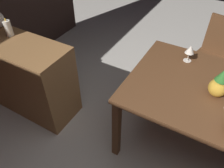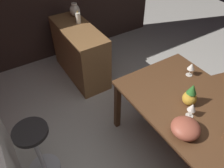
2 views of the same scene
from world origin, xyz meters
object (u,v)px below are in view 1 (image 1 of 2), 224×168
object	(u,v)px
dining_table	(209,98)
sideboard_cabinet	(25,76)
chair_by_doorway	(214,56)
pineapple_centerpiece	(219,84)
wine_glass_center	(190,50)
pillar_candle_tall	(8,28)

from	to	relation	value
dining_table	sideboard_cabinet	xyz separation A→B (m)	(1.76, 0.35, -0.25)
dining_table	chair_by_doorway	world-z (taller)	chair_by_doorway
dining_table	chair_by_doorway	distance (m)	0.89
sideboard_cabinet	pineapple_centerpiece	bearing A→B (deg)	-170.11
wine_glass_center	pillar_candle_tall	bearing A→B (deg)	19.10
dining_table	pillar_candle_tall	size ratio (longest dim) A/B	7.31
wine_glass_center	dining_table	bearing A→B (deg)	133.68
dining_table	pillar_candle_tall	xyz separation A→B (m)	(1.89, 0.27, 0.24)
chair_by_doorway	pillar_candle_tall	xyz separation A→B (m)	(1.80, 1.14, 0.39)
wine_glass_center	pineapple_centerpiece	distance (m)	0.44
dining_table	wine_glass_center	bearing A→B (deg)	-46.32
sideboard_cabinet	wine_glass_center	size ratio (longest dim) A/B	7.08
chair_by_doorway	pillar_candle_tall	distance (m)	2.17
sideboard_cabinet	pillar_candle_tall	bearing A→B (deg)	-33.49
chair_by_doorway	pineapple_centerpiece	size ratio (longest dim) A/B	3.78
chair_by_doorway	wine_glass_center	size ratio (longest dim) A/B	5.88
chair_by_doorway	wine_glass_center	bearing A→B (deg)	71.86
wine_glass_center	pillar_candle_tall	world-z (taller)	pillar_candle_tall
chair_by_doorway	pineapple_centerpiece	bearing A→B (deg)	96.77
sideboard_cabinet	pillar_candle_tall	world-z (taller)	pillar_candle_tall
pillar_candle_tall	sideboard_cabinet	bearing A→B (deg)	146.51
wine_glass_center	pillar_candle_tall	xyz separation A→B (m)	(1.61, 0.56, 0.04)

